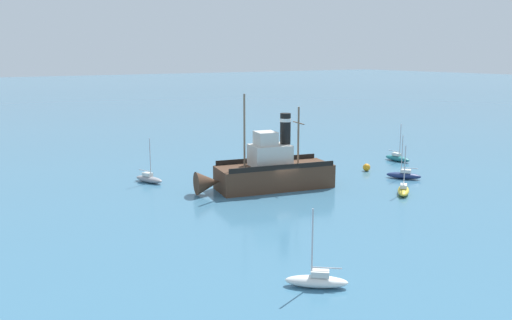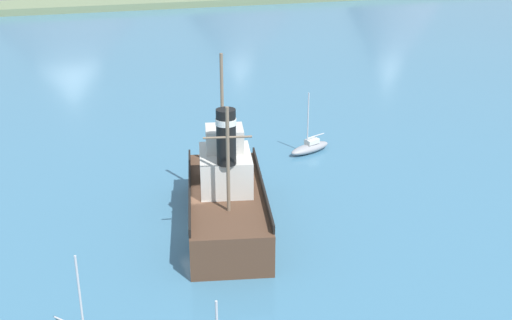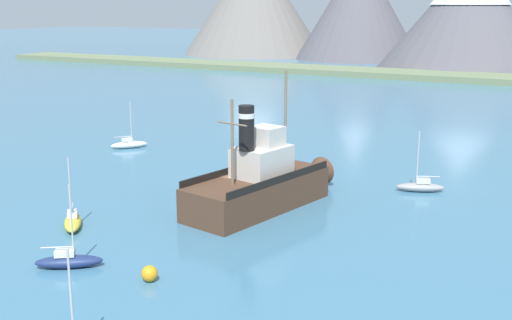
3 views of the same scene
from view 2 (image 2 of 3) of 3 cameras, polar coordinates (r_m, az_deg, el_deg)
name	(u,v)px [view 2 (image 2 of 3)]	position (r m, az deg, el deg)	size (l,w,h in m)	color
ground_plane	(203,230)	(38.84, -4.76, -6.22)	(600.00, 600.00, 0.00)	teal
shoreline_strip	(94,4)	(126.93, -14.18, 13.27)	(240.00, 12.00, 1.20)	#6B7A56
old_tugboat	(226,195)	(38.91, -2.70, -3.10)	(6.72, 14.78, 9.90)	#4C3323
sailboat_grey	(310,147)	(50.49, 4.82, 1.14)	(3.93, 2.45, 4.90)	gray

